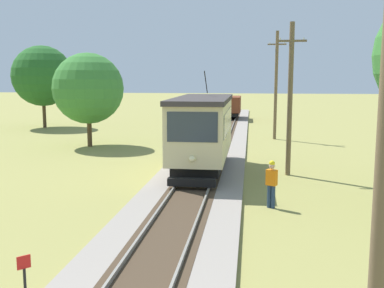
{
  "coord_description": "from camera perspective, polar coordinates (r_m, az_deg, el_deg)",
  "views": [
    {
      "loc": [
        2.36,
        -5.44,
        4.8
      ],
      "look_at": [
        -0.74,
        18.57,
        1.23
      ],
      "focal_mm": 42.59,
      "sensor_mm": 36.0,
      "label": 1
    }
  ],
  "objects": [
    {
      "name": "red_tram",
      "position": [
        22.64,
        1.33,
        1.78
      ],
      "size": [
        2.6,
        8.54,
        4.79
      ],
      "color": "beige",
      "rests_on": "rail_right"
    },
    {
      "name": "freight_car",
      "position": [
        51.66,
        4.74,
        4.77
      ],
      "size": [
        2.4,
        5.2,
        2.31
      ],
      "color": "brown",
      "rests_on": "rail_right"
    },
    {
      "name": "utility_pole_near_tram",
      "position": [
        22.57,
        12.18,
        5.64
      ],
      "size": [
        1.4,
        0.25,
        7.38
      ],
      "color": "brown",
      "rests_on": "ground"
    },
    {
      "name": "utility_pole_mid",
      "position": [
        35.54,
        10.47,
        7.3
      ],
      "size": [
        1.4,
        0.65,
        8.22
      ],
      "color": "brown",
      "rests_on": "ground"
    },
    {
      "name": "trackside_signal_marker",
      "position": [
        10.38,
        -20.22,
        -15.62
      ],
      "size": [
        0.21,
        0.21,
        1.18
      ],
      "color": "black",
      "rests_on": "ground"
    },
    {
      "name": "track_worker",
      "position": [
        17.02,
        9.93,
        -4.69
      ],
      "size": [
        0.45,
        0.39,
        1.78
      ],
      "rotation": [
        0.0,
        0.0,
        -2.06
      ],
      "color": "navy",
      "rests_on": "ground"
    },
    {
      "name": "tree_left_near",
      "position": [
        32.21,
        -12.88,
        6.79
      ],
      "size": [
        4.85,
        4.85,
        6.45
      ],
      "color": "#4C3823",
      "rests_on": "ground"
    },
    {
      "name": "tree_right_near",
      "position": [
        45.6,
        -18.21,
        8.09
      ],
      "size": [
        5.68,
        5.68,
        7.74
      ],
      "color": "#4C3823",
      "rests_on": "ground"
    }
  ]
}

